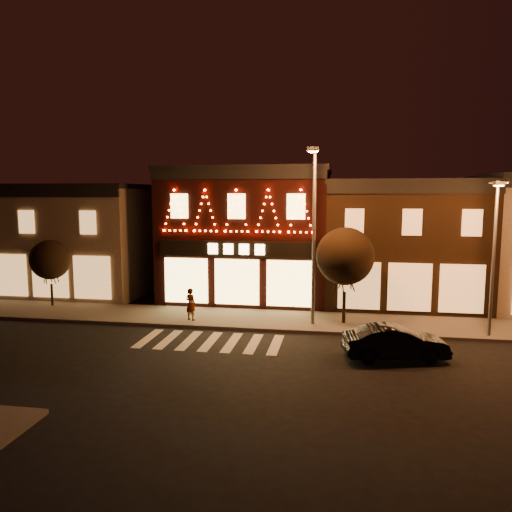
# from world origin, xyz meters

# --- Properties ---
(ground) EXTENTS (120.00, 120.00, 0.00)m
(ground) POSITION_xyz_m (0.00, 0.00, 0.00)
(ground) COLOR black
(ground) RESTS_ON ground
(sidewalk_far) EXTENTS (44.00, 4.00, 0.15)m
(sidewalk_far) POSITION_xyz_m (2.00, 8.00, 0.07)
(sidewalk_far) COLOR #47423D
(sidewalk_far) RESTS_ON ground
(building_left) EXTENTS (12.20, 8.28, 7.30)m
(building_left) POSITION_xyz_m (-13.00, 13.99, 3.66)
(building_left) COLOR #6C5D4D
(building_left) RESTS_ON ground
(building_pulp) EXTENTS (10.20, 8.34, 8.30)m
(building_pulp) POSITION_xyz_m (0.00, 13.98, 4.16)
(building_pulp) COLOR black
(building_pulp) RESTS_ON ground
(building_right_a) EXTENTS (9.20, 8.28, 7.50)m
(building_right_a) POSITION_xyz_m (9.50, 13.99, 3.76)
(building_right_a) COLOR black
(building_right_a) RESTS_ON ground
(streetlamp_mid) EXTENTS (0.55, 1.99, 8.72)m
(streetlamp_mid) POSITION_xyz_m (4.46, 7.09, 5.27)
(streetlamp_mid) COLOR #59595E
(streetlamp_mid) RESTS_ON sidewalk_far
(streetlamp_right) EXTENTS (0.69, 1.63, 7.12)m
(streetlamp_right) POSITION_xyz_m (12.61, 6.40, 4.33)
(streetlamp_right) COLOR #59595E
(streetlamp_right) RESTS_ON sidewalk_far
(tree_left) EXTENTS (2.32, 2.32, 3.87)m
(tree_left) POSITION_xyz_m (-10.95, 8.97, 2.86)
(tree_left) COLOR black
(tree_left) RESTS_ON sidewalk_far
(tree_right) EXTENTS (2.92, 2.92, 4.89)m
(tree_right) POSITION_xyz_m (6.02, 7.82, 3.57)
(tree_right) COLOR black
(tree_right) RESTS_ON sidewalk_far
(dark_sedan) EXTENTS (4.37, 2.20, 1.38)m
(dark_sedan) POSITION_xyz_m (8.04, 2.98, 0.69)
(dark_sedan) COLOR black
(dark_sedan) RESTS_ON ground
(pedestrian) EXTENTS (0.73, 0.61, 1.69)m
(pedestrian) POSITION_xyz_m (-1.84, 7.01, 1.00)
(pedestrian) COLOR gray
(pedestrian) RESTS_ON sidewalk_far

